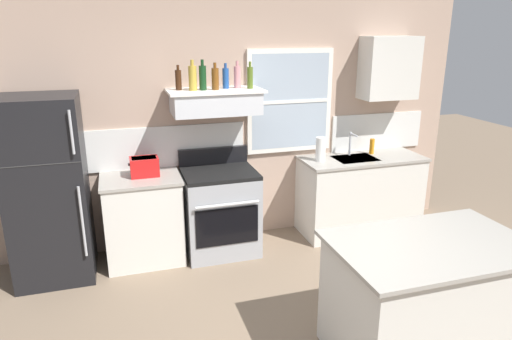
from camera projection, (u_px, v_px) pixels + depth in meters
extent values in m
cube|color=tan|center=(233.00, 121.00, 5.05)|extent=(5.40, 0.06, 2.70)
cube|color=silver|center=(127.00, 149.00, 4.76)|extent=(2.50, 0.02, 0.44)
cube|color=silver|center=(377.00, 131.00, 5.59)|extent=(1.20, 0.02, 0.44)
cube|color=white|center=(290.00, 101.00, 5.13)|extent=(1.00, 0.04, 1.15)
cube|color=#9EADBC|center=(290.00, 102.00, 5.12)|extent=(0.90, 0.01, 1.05)
cube|color=white|center=(291.00, 102.00, 5.11)|extent=(0.90, 0.02, 0.04)
cube|color=black|center=(48.00, 190.00, 4.30)|extent=(0.70, 0.68, 1.77)
cube|color=#333333|center=(38.00, 165.00, 3.89)|extent=(0.69, 0.00, 0.01)
cylinder|color=#A5A8AD|center=(82.00, 222.00, 4.11)|extent=(0.02, 0.02, 0.67)
cylinder|color=#A5A8AD|center=(71.00, 132.00, 3.87)|extent=(0.02, 0.02, 0.38)
cube|color=silver|center=(144.00, 220.00, 4.73)|extent=(0.76, 0.60, 0.88)
cube|color=#9E998E|center=(140.00, 178.00, 4.59)|extent=(0.79, 0.63, 0.03)
cube|color=red|center=(144.00, 167.00, 4.60)|extent=(0.28, 0.20, 0.19)
cube|color=black|center=(144.00, 158.00, 4.57)|extent=(0.24, 0.16, 0.01)
cube|color=black|center=(129.00, 165.00, 4.55)|extent=(0.02, 0.03, 0.02)
cube|color=#9EA0A5|center=(220.00, 213.00, 4.92)|extent=(0.76, 0.64, 0.87)
cube|color=black|center=(219.00, 173.00, 4.78)|extent=(0.76, 0.64, 0.04)
cube|color=black|center=(213.00, 156.00, 5.02)|extent=(0.76, 0.06, 0.18)
cube|color=black|center=(227.00, 226.00, 4.63)|extent=(0.65, 0.01, 0.40)
cylinder|color=silver|center=(228.00, 205.00, 4.52)|extent=(0.65, 0.03, 0.03)
cube|color=silver|center=(215.00, 103.00, 4.66)|extent=(0.88, 0.48, 0.22)
cube|color=#262628|center=(220.00, 114.00, 4.48)|extent=(0.75, 0.02, 0.04)
cube|color=white|center=(215.00, 91.00, 4.62)|extent=(0.96, 0.52, 0.02)
cylinder|color=#381E0F|center=(178.00, 80.00, 4.54)|extent=(0.06, 0.06, 0.20)
cylinder|color=#381E0F|center=(178.00, 67.00, 4.50)|extent=(0.03, 0.03, 0.05)
cylinder|color=#B29333|center=(193.00, 78.00, 4.50)|extent=(0.08, 0.08, 0.24)
cylinder|color=#B29333|center=(192.00, 63.00, 4.45)|extent=(0.03, 0.03, 0.06)
cylinder|color=#143819|center=(203.00, 78.00, 4.53)|extent=(0.07, 0.07, 0.24)
cylinder|color=#143819|center=(202.00, 63.00, 4.48)|extent=(0.03, 0.03, 0.06)
cylinder|color=brown|center=(215.00, 79.00, 4.56)|extent=(0.07, 0.07, 0.21)
cylinder|color=brown|center=(215.00, 65.00, 4.52)|extent=(0.03, 0.03, 0.05)
cylinder|color=#1E478C|center=(226.00, 78.00, 4.66)|extent=(0.07, 0.07, 0.20)
cylinder|color=#1E478C|center=(225.00, 66.00, 4.62)|extent=(0.03, 0.03, 0.05)
cylinder|color=#C67F84|center=(237.00, 77.00, 4.69)|extent=(0.07, 0.07, 0.22)
cylinder|color=#C67F84|center=(237.00, 64.00, 4.65)|extent=(0.03, 0.03, 0.05)
cylinder|color=#4C601E|center=(250.00, 78.00, 4.65)|extent=(0.06, 0.06, 0.22)
cylinder|color=#4C601E|center=(250.00, 64.00, 4.61)|extent=(0.03, 0.03, 0.05)
cube|color=silver|center=(359.00, 195.00, 5.43)|extent=(1.40, 0.60, 0.88)
cube|color=#9E998E|center=(362.00, 158.00, 5.30)|extent=(1.43, 0.63, 0.03)
cube|color=#B7BABC|center=(355.00, 159.00, 5.25)|extent=(0.48, 0.36, 0.01)
cylinder|color=silver|center=(350.00, 144.00, 5.33)|extent=(0.03, 0.03, 0.28)
cylinder|color=silver|center=(354.00, 135.00, 5.22)|extent=(0.02, 0.16, 0.02)
cylinder|color=white|center=(321.00, 149.00, 5.10)|extent=(0.11, 0.11, 0.27)
cylinder|color=orange|center=(372.00, 146.00, 5.41)|extent=(0.06, 0.06, 0.18)
cube|color=silver|center=(426.00, 302.00, 3.32)|extent=(1.32, 0.82, 0.88)
cube|color=#9E998E|center=(433.00, 245.00, 3.19)|extent=(1.40, 0.90, 0.03)
cube|color=silver|center=(389.00, 68.00, 5.22)|extent=(0.64, 0.32, 0.70)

